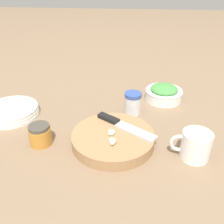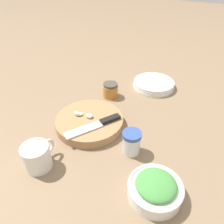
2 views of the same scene
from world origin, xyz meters
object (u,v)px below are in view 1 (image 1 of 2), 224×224
at_px(garlic_cloves, 112,136).
at_px(herb_bowl, 164,93).
at_px(plate_stack, 11,111).
at_px(chef_knife, 122,125).
at_px(cutting_board, 113,139).
at_px(spice_jar, 133,103).
at_px(coffee_mug, 195,145).
at_px(honey_jar, 40,135).

xyz_separation_m(garlic_cloves, herb_bowl, (0.17, 0.31, -0.01)).
distance_m(garlic_cloves, plate_stack, 0.39).
height_order(garlic_cloves, plate_stack, garlic_cloves).
bearing_deg(chef_knife, cutting_board, 5.69).
xyz_separation_m(spice_jar, plate_stack, (-0.41, -0.05, -0.02)).
bearing_deg(plate_stack, spice_jar, 7.38).
bearing_deg(coffee_mug, garlic_cloves, 175.34).
xyz_separation_m(spice_jar, honey_jar, (-0.26, -0.20, -0.01)).
height_order(chef_knife, plate_stack, chef_knife).
height_order(herb_bowl, spice_jar, spice_jar).
distance_m(spice_jar, plate_stack, 0.42).
bearing_deg(spice_jar, honey_jar, -142.76).
bearing_deg(cutting_board, chef_knife, 61.88).
relative_size(chef_knife, coffee_mug, 1.70).
relative_size(garlic_cloves, spice_jar, 0.98).
bearing_deg(spice_jar, herb_bowl, 43.68).
bearing_deg(coffee_mug, plate_stack, 164.13).
bearing_deg(coffee_mug, honey_jar, 177.16).
relative_size(coffee_mug, plate_stack, 0.58).
distance_m(herb_bowl, coffee_mug, 0.33).
bearing_deg(honey_jar, herb_bowl, 39.36).
distance_m(herb_bowl, spice_jar, 0.16).
bearing_deg(herb_bowl, plate_stack, -162.77).
xyz_separation_m(garlic_cloves, honey_jar, (-0.21, 0.00, -0.01)).
bearing_deg(honey_jar, coffee_mug, -2.84).
bearing_deg(herb_bowl, coffee_mug, -81.12).
bearing_deg(garlic_cloves, coffee_mug, -4.66).
xyz_separation_m(chef_knife, coffee_mug, (0.20, -0.08, 0.00)).
xyz_separation_m(cutting_board, plate_stack, (-0.36, 0.12, -0.00)).
distance_m(cutting_board, coffee_mug, 0.22).
bearing_deg(chef_knife, spice_jar, -158.50).
relative_size(cutting_board, garlic_cloves, 3.18).
xyz_separation_m(garlic_cloves, coffee_mug, (0.22, -0.02, -0.00)).
bearing_deg(herb_bowl, honey_jar, -140.64).
distance_m(plate_stack, honey_jar, 0.21).
xyz_separation_m(chef_knife, honey_jar, (-0.23, -0.06, -0.01)).
bearing_deg(cutting_board, spice_jar, 73.61).
height_order(coffee_mug, honey_jar, coffee_mug).
distance_m(cutting_board, plate_stack, 0.38).
xyz_separation_m(cutting_board, coffee_mug, (0.22, -0.04, 0.02)).
bearing_deg(garlic_cloves, cutting_board, 86.79).
distance_m(garlic_cloves, herb_bowl, 0.35).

